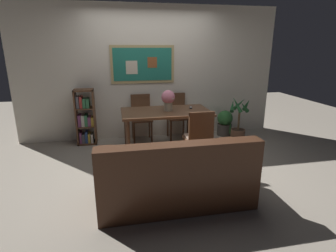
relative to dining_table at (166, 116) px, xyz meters
The scene contains 12 objects.
ground_plane 0.82m from the dining_table, 105.24° to the right, with size 12.00×12.00×0.00m, color gray.
wall_back_with_painting 1.19m from the dining_table, 97.69° to the left, with size 5.20×0.14×2.60m.
dining_table is the anchor object (origin of this frame).
dining_chair_far_right 0.85m from the dining_table, 63.97° to the left, with size 0.40×0.41×0.91m.
dining_chair_near_right 0.83m from the dining_table, 63.00° to the right, with size 0.40×0.41×0.91m.
dining_chair_far_left 0.83m from the dining_table, 115.74° to the left, with size 0.40×0.41×0.91m.
leather_couch 1.66m from the dining_table, 97.07° to the right, with size 1.80×0.84×0.84m.
bookshelf 1.61m from the dining_table, 153.21° to the left, with size 0.36×0.28×1.06m.
potted_ivy 1.60m from the dining_table, 25.90° to the left, with size 0.32×0.33×0.53m.
potted_palm 1.61m from the dining_table, 12.17° to the left, with size 0.42×0.40×0.90m.
flower_vase 0.31m from the dining_table, ahead, with size 0.24×0.23×0.35m.
tv_remote 0.51m from the dining_table, 13.69° to the left, with size 0.08×0.16×0.02m.
Camera 1 is at (-0.71, -3.93, 1.81)m, focal length 28.51 mm.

